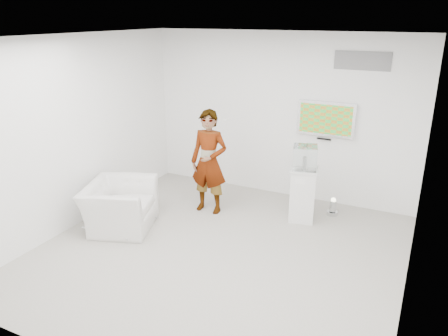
# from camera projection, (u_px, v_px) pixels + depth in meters

# --- Properties ---
(room) EXTENTS (5.01, 5.01, 3.00)m
(room) POSITION_uv_depth(u_px,v_px,m) (219.00, 154.00, 5.84)
(room) COLOR #AEA89F
(room) RESTS_ON ground
(tv) EXTENTS (1.00, 0.08, 0.60)m
(tv) POSITION_uv_depth(u_px,v_px,m) (326.00, 119.00, 7.54)
(tv) COLOR silver
(tv) RESTS_ON room
(logo_decal) EXTENTS (0.90, 0.02, 0.30)m
(logo_decal) POSITION_uv_depth(u_px,v_px,m) (362.00, 61.00, 7.03)
(logo_decal) COLOR slate
(logo_decal) RESTS_ON room
(person) EXTENTS (0.67, 0.45, 1.79)m
(person) POSITION_uv_depth(u_px,v_px,m) (209.00, 162.00, 7.39)
(person) COLOR silver
(person) RESTS_ON room
(armchair) EXTENTS (1.31, 1.40, 0.74)m
(armchair) POSITION_uv_depth(u_px,v_px,m) (120.00, 206.00, 6.98)
(armchair) COLOR silver
(armchair) RESTS_ON room
(pedestal) EXTENTS (0.53, 0.53, 0.91)m
(pedestal) POSITION_uv_depth(u_px,v_px,m) (303.00, 194.00, 7.20)
(pedestal) COLOR white
(pedestal) RESTS_ON room
(floor_uplight) EXTENTS (0.24, 0.24, 0.30)m
(floor_uplight) POSITION_uv_depth(u_px,v_px,m) (333.00, 207.00, 7.46)
(floor_uplight) COLOR silver
(floor_uplight) RESTS_ON room
(vitrine) EXTENTS (0.46, 0.46, 0.38)m
(vitrine) POSITION_uv_depth(u_px,v_px,m) (305.00, 157.00, 6.98)
(vitrine) COLOR white
(vitrine) RESTS_ON pedestal
(console) EXTENTS (0.10, 0.16, 0.21)m
(console) POSITION_uv_depth(u_px,v_px,m) (305.00, 162.00, 7.01)
(console) COLOR white
(console) RESTS_ON pedestal
(wii_remote) EXTENTS (0.04, 0.14, 0.04)m
(wii_remote) POSITION_uv_depth(u_px,v_px,m) (226.00, 120.00, 7.18)
(wii_remote) COLOR white
(wii_remote) RESTS_ON person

